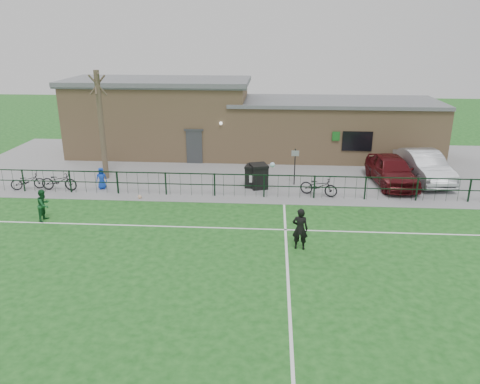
# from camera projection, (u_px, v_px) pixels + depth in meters

# --- Properties ---
(ground) EXTENTS (90.00, 90.00, 0.00)m
(ground) POSITION_uv_depth(u_px,v_px,m) (230.00, 275.00, 16.15)
(ground) COLOR #175018
(ground) RESTS_ON ground
(paving_strip) EXTENTS (34.00, 13.00, 0.02)m
(paving_strip) POSITION_uv_depth(u_px,v_px,m) (250.00, 166.00, 28.86)
(paving_strip) COLOR gray
(paving_strip) RESTS_ON ground
(pitch_line_touch) EXTENTS (28.00, 0.10, 0.01)m
(pitch_line_touch) POSITION_uv_depth(u_px,v_px,m) (244.00, 198.00, 23.50)
(pitch_line_touch) COLOR white
(pitch_line_touch) RESTS_ON ground
(pitch_line_mid) EXTENTS (28.00, 0.10, 0.01)m
(pitch_line_mid) POSITION_uv_depth(u_px,v_px,m) (238.00, 228.00, 19.92)
(pitch_line_mid) COLOR white
(pitch_line_mid) RESTS_ON ground
(pitch_line_perp) EXTENTS (0.10, 16.00, 0.01)m
(pitch_line_perp) POSITION_uv_depth(u_px,v_px,m) (288.00, 277.00, 16.02)
(pitch_line_perp) COLOR white
(pitch_line_perp) RESTS_ON ground
(perimeter_fence) EXTENTS (28.00, 0.10, 1.20)m
(perimeter_fence) POSITION_uv_depth(u_px,v_px,m) (244.00, 185.00, 23.49)
(perimeter_fence) COLOR black
(perimeter_fence) RESTS_ON ground
(bare_tree) EXTENTS (0.30, 0.30, 6.00)m
(bare_tree) POSITION_uv_depth(u_px,v_px,m) (102.00, 126.00, 25.58)
(bare_tree) COLOR #4C3D2E
(bare_tree) RESTS_ON ground
(wheelie_bin_left) EXTENTS (0.85, 0.93, 1.11)m
(wheelie_bin_left) POSITION_uv_depth(u_px,v_px,m) (253.00, 177.00, 24.98)
(wheelie_bin_left) COLOR black
(wheelie_bin_left) RESTS_ON paving_strip
(wheelie_bin_right) EXTENTS (1.04, 1.11, 1.22)m
(wheelie_bin_right) POSITION_uv_depth(u_px,v_px,m) (259.00, 177.00, 24.76)
(wheelie_bin_right) COLOR black
(wheelie_bin_right) RESTS_ON paving_strip
(sign_post) EXTENTS (0.07, 0.07, 2.00)m
(sign_post) POSITION_uv_depth(u_px,v_px,m) (295.00, 167.00, 25.15)
(sign_post) COLOR black
(sign_post) RESTS_ON paving_strip
(car_maroon) EXTENTS (2.35, 4.90, 1.61)m
(car_maroon) POSITION_uv_depth(u_px,v_px,m) (392.00, 170.00, 25.23)
(car_maroon) COLOR #4E0D12
(car_maroon) RESTS_ON paving_strip
(car_silver) EXTENTS (2.38, 5.20, 1.65)m
(car_silver) POSITION_uv_depth(u_px,v_px,m) (424.00, 166.00, 25.92)
(car_silver) COLOR #B9BBC2
(car_silver) RESTS_ON paving_strip
(bicycle_a) EXTENTS (1.80, 1.12, 0.89)m
(bicycle_a) POSITION_uv_depth(u_px,v_px,m) (28.00, 181.00, 24.60)
(bicycle_a) COLOR black
(bicycle_a) RESTS_ON paving_strip
(bicycle_c) EXTENTS (1.94, 0.74, 1.01)m
(bicycle_c) POSITION_uv_depth(u_px,v_px,m) (59.00, 181.00, 24.44)
(bicycle_c) COLOR black
(bicycle_c) RESTS_ON paving_strip
(bicycle_e) EXTENTS (2.03, 1.28, 1.01)m
(bicycle_e) POSITION_uv_depth(u_px,v_px,m) (319.00, 186.00, 23.66)
(bicycle_e) COLOR black
(bicycle_e) RESTS_ON paving_strip
(spectator_child) EXTENTS (0.63, 0.48, 1.15)m
(spectator_child) POSITION_uv_depth(u_px,v_px,m) (101.00, 178.00, 24.63)
(spectator_child) COLOR #143EBE
(spectator_child) RESTS_ON paving_strip
(goalkeeper_kick) EXTENTS (1.55, 3.75, 2.49)m
(goalkeeper_kick) POSITION_uv_depth(u_px,v_px,m) (299.00, 227.00, 17.90)
(goalkeeper_kick) COLOR black
(goalkeeper_kick) RESTS_ON ground
(outfield_player) EXTENTS (0.61, 0.75, 1.42)m
(outfield_player) POSITION_uv_depth(u_px,v_px,m) (44.00, 205.00, 20.58)
(outfield_player) COLOR #175227
(outfield_player) RESTS_ON ground
(ball_ground) EXTENTS (0.20, 0.20, 0.20)m
(ball_ground) POSITION_uv_depth(u_px,v_px,m) (140.00, 197.00, 23.37)
(ball_ground) COLOR white
(ball_ground) RESTS_ON ground
(clubhouse) EXTENTS (24.25, 5.40, 4.96)m
(clubhouse) POSITION_uv_depth(u_px,v_px,m) (239.00, 122.00, 31.01)
(clubhouse) COLOR tan
(clubhouse) RESTS_ON ground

